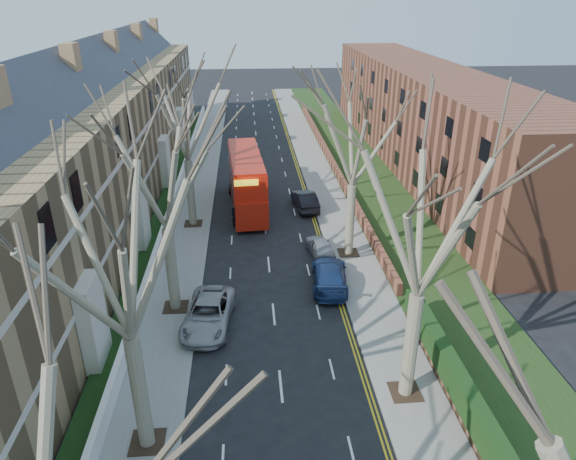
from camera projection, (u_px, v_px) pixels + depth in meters
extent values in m
cube|color=slate|center=(200.00, 179.00, 50.90)|extent=(3.00, 102.00, 0.12)
cube|color=slate|center=(320.00, 176.00, 51.79)|extent=(3.00, 102.00, 0.12)
cube|color=#93744B|center=(90.00, 156.00, 41.01)|extent=(9.00, 78.00, 10.00)
cube|color=#2F323A|center=(77.00, 79.00, 38.48)|extent=(4.67, 78.00, 4.67)
cube|color=beige|center=(148.00, 173.00, 41.98)|extent=(0.12, 78.00, 0.35)
cube|color=beige|center=(143.00, 130.00, 40.50)|extent=(0.12, 78.00, 0.35)
cube|color=brown|center=(423.00, 116.00, 54.17)|extent=(8.00, 54.00, 10.00)
cube|color=brown|center=(330.00, 159.00, 55.32)|extent=(0.35, 54.00, 0.90)
cube|color=white|center=(173.00, 205.00, 43.32)|extent=(0.30, 78.00, 1.00)
cube|color=#1C3312|center=(363.00, 174.00, 52.09)|extent=(6.00, 102.00, 0.06)
cylinder|color=#736A52|center=(140.00, 393.00, 19.97)|extent=(0.64, 0.64, 5.25)
cube|color=#2D2116|center=(148.00, 442.00, 21.07)|extent=(1.40, 1.40, 0.05)
cylinder|color=#736A52|center=(172.00, 269.00, 29.05)|extent=(0.64, 0.64, 5.07)
cube|color=#2D2116|center=(176.00, 307.00, 30.11)|extent=(1.40, 1.40, 0.05)
cylinder|color=#736A52|center=(191.00, 193.00, 39.85)|extent=(0.60, 0.60, 5.25)
cube|color=#2D2116|center=(193.00, 224.00, 40.95)|extent=(1.40, 1.40, 0.05)
cylinder|color=#736A52|center=(411.00, 346.00, 22.62)|extent=(0.64, 0.64, 5.25)
cube|color=#2D2116|center=(405.00, 392.00, 23.72)|extent=(1.40, 1.40, 0.05)
cylinder|color=#736A52|center=(350.00, 220.00, 35.31)|extent=(0.60, 0.60, 5.07)
cube|color=#2D2116|center=(348.00, 253.00, 36.37)|extent=(1.40, 1.40, 0.05)
cube|color=#AF1A0C|center=(247.00, 192.00, 43.69)|extent=(3.26, 11.31, 2.23)
cube|color=#AF1A0C|center=(246.00, 168.00, 42.79)|extent=(3.22, 10.76, 2.03)
cube|color=black|center=(247.00, 187.00, 43.49)|extent=(3.22, 10.42, 0.91)
cube|color=black|center=(246.00, 167.00, 42.75)|extent=(3.21, 10.20, 0.91)
imported|color=#98979D|center=(208.00, 314.00, 28.39)|extent=(3.12, 5.64, 1.49)
imported|color=navy|center=(330.00, 275.00, 32.23)|extent=(2.73, 5.48, 1.53)
imported|color=gray|center=(320.00, 246.00, 36.15)|extent=(1.96, 3.90, 1.28)
imported|color=black|center=(305.00, 200.00, 43.87)|extent=(2.12, 4.76, 1.52)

